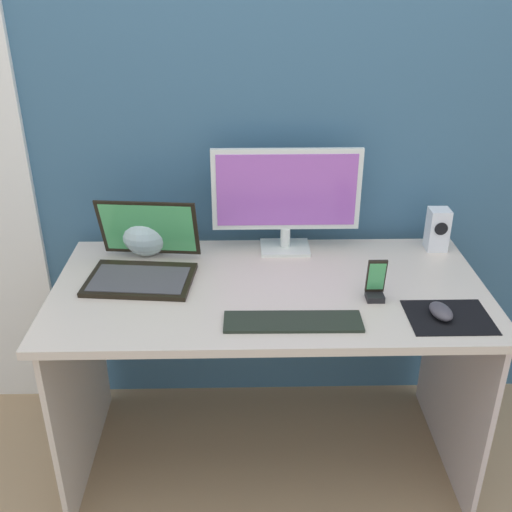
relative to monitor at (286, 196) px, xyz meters
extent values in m
plane|color=tan|center=(-0.07, -0.28, -0.96)|extent=(8.00, 8.00, 0.00)
cube|color=#39607F|center=(-0.07, 0.15, 0.29)|extent=(6.00, 0.04, 2.50)
cube|color=beige|center=(-0.07, -0.28, -0.23)|extent=(1.43, 0.72, 0.03)
cube|color=beige|center=(-0.75, -0.28, -0.60)|extent=(0.02, 0.68, 0.72)
cube|color=beige|center=(0.61, -0.28, -0.60)|extent=(0.02, 0.68, 0.72)
cube|color=silver|center=(0.00, 0.00, -0.21)|extent=(0.18, 0.14, 0.01)
cylinder|color=silver|center=(0.00, 0.00, -0.16)|extent=(0.04, 0.04, 0.07)
cube|color=silver|center=(0.00, 0.00, 0.02)|extent=(0.53, 0.02, 0.30)
cube|color=#A559BF|center=(0.00, -0.01, 0.02)|extent=(0.50, 0.00, 0.26)
cube|color=white|center=(0.56, -0.01, -0.13)|extent=(0.07, 0.07, 0.16)
cylinder|color=black|center=(0.56, -0.05, -0.11)|extent=(0.05, 0.00, 0.05)
cube|color=black|center=(-0.50, -0.24, -0.20)|extent=(0.37, 0.27, 0.02)
cube|color=#47474C|center=(-0.50, -0.25, -0.19)|extent=(0.33, 0.21, 0.00)
cube|color=black|center=(-0.49, -0.08, -0.09)|extent=(0.35, 0.11, 0.22)
cube|color=#4CB266|center=(-0.49, -0.09, -0.08)|extent=(0.33, 0.10, 0.20)
sphere|color=silver|center=(-0.51, -0.02, -0.13)|extent=(0.18, 0.18, 0.18)
cube|color=#212B20|center=(-0.01, -0.50, -0.21)|extent=(0.41, 0.12, 0.01)
cube|color=black|center=(0.46, -0.48, -0.21)|extent=(0.25, 0.20, 0.00)
ellipsoid|color=#47424A|center=(0.44, -0.48, -0.19)|extent=(0.08, 0.11, 0.04)
cube|color=black|center=(0.26, -0.37, -0.20)|extent=(0.06, 0.05, 0.02)
cube|color=black|center=(0.26, -0.36, -0.13)|extent=(0.06, 0.03, 0.12)
cube|color=#4CB266|center=(0.26, -0.37, -0.13)|extent=(0.05, 0.02, 0.10)
camera|label=1|loc=(-0.15, -2.01, 0.77)|focal=42.27mm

